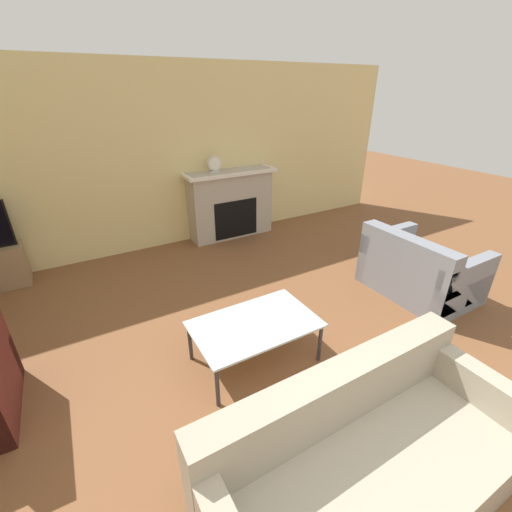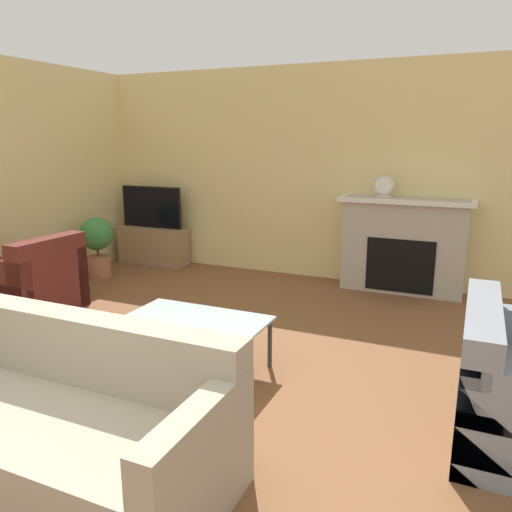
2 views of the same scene
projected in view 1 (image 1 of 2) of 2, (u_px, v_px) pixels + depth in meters
The scene contains 6 objects.
wall_back at pixel (149, 161), 5.04m from camera, with size 8.99×0.06×2.70m.
fireplace at pixel (231, 203), 5.75m from camera, with size 1.52×0.44×1.12m.
couch_sectional at pixel (365, 466), 2.05m from camera, with size 1.99×0.88×0.82m.
couch_loveseat at pixel (418, 271), 4.21m from camera, with size 0.92×1.22×0.82m.
coffee_table at pixel (255, 326), 3.09m from camera, with size 1.12×0.70×0.42m.
mantel_clock at pixel (214, 164), 5.34m from camera, with size 0.22×0.07×0.25m.
Camera 1 is at (-1.21, -0.07, 2.33)m, focal length 24.00 mm.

